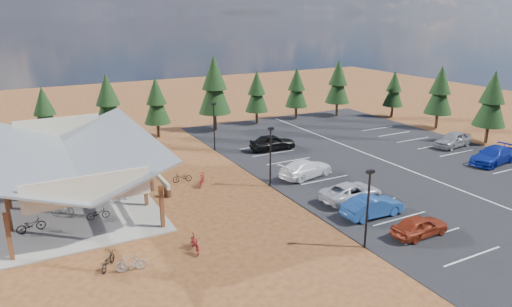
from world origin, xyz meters
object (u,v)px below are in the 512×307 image
car_4 (273,142)px  car_7 (493,155)px  bike_3 (29,172)px  bike_5 (122,195)px  trash_bin_1 (150,185)px  bike_1 (62,209)px  bike_6 (95,184)px  bike_15 (202,179)px  car_3 (306,169)px  lamp_post_2 (214,123)px  bike_16 (182,177)px  lamp_post_0 (368,204)px  car_0 (420,226)px  bike_pavilion (70,152)px  trash_bin_0 (168,192)px  car_1 (373,206)px  bike_2 (57,194)px  bike_12 (108,261)px  car_2 (351,192)px  bike_0 (31,225)px  bike_7 (73,163)px  bike_13 (131,263)px  bike_11 (195,243)px  lamp_post_1 (270,153)px  car_8 (453,139)px

car_4 → car_7: 21.85m
bike_3 → bike_5: 11.14m
trash_bin_1 → bike_1: (-7.04, -2.13, 0.14)m
bike_6 → trash_bin_1: bearing=-100.8°
bike_15 → car_3: car_3 is taller
lamp_post_2 → bike_16: size_ratio=3.08×
lamp_post_0 → car_7: lamp_post_0 is taller
car_0 → bike_3: bearing=41.4°
bike_pavilion → car_0: 26.16m
trash_bin_0 → car_1: bearing=-41.5°
bike_2 → bike_12: 12.35m
lamp_post_2 → bike_16: (-6.26, -7.54, -2.54)m
car_7 → bike_2: bearing=-113.1°
bike_1 → bike_3: bike_3 is taller
trash_bin_1 → car_2: bearing=-36.2°
bike_0 → bike_7: bike_7 is taller
bike_2 → bike_3: bearing=10.7°
lamp_post_2 → bike_2: lamp_post_2 is taller
bike_5 → bike_13: size_ratio=0.95×
bike_pavilion → car_0: bearing=-42.4°
bike_11 → bike_15: size_ratio=1.00×
lamp_post_1 → trash_bin_0: size_ratio=5.71×
lamp_post_1 → bike_13: size_ratio=2.98×
bike_12 → car_7: car_7 is taller
lamp_post_2 → bike_7: size_ratio=3.12×
bike_2 → bike_12: bearing=-176.4°
bike_3 → car_3: bearing=-118.5°
car_2 → car_7: (18.24, 0.82, 0.09)m
bike_1 → bike_15: bike_15 is taller
bike_2 → car_4: size_ratio=0.31×
bike_pavilion → lamp_post_0: size_ratio=3.77×
trash_bin_0 → car_2: bearing=-31.6°
trash_bin_1 → bike_11: size_ratio=0.49×
bike_pavilion → car_8: bearing=-6.1°
car_8 → bike_13: bearing=-84.2°
car_8 → bike_2: bearing=-103.7°
bike_0 → bike_1: (2.12, 1.71, 0.00)m
bike_16 → car_4: bearing=119.1°
bike_2 → car_0: bearing=-134.7°
trash_bin_0 → bike_16: 3.40m
bike_11 → car_1: size_ratio=0.39×
lamp_post_1 → lamp_post_2: (0.00, 12.00, 0.00)m
bike_1 → bike_2: bearing=19.5°
bike_12 → trash_bin_1: bearing=-84.4°
bike_5 → car_0: bearing=-143.2°
trash_bin_0 → bike_pavilion: bearing=154.3°
car_1 → lamp_post_2: bearing=11.0°
bike_7 → car_1: 27.79m
lamp_post_1 → car_0: size_ratio=1.25×
lamp_post_2 → bike_7: (-14.20, 0.66, -2.38)m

